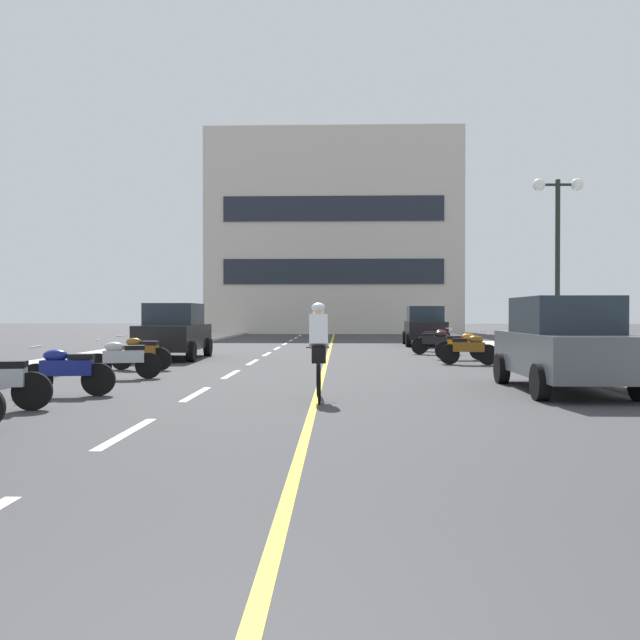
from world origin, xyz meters
The scene contains 28 objects.
ground_plane centered at (0.00, 21.00, 0.00)m, with size 140.00×140.00×0.00m, color #38383A.
curb_left centered at (-7.20, 24.00, 0.06)m, with size 2.40×72.00×0.12m, color #B7B2A8.
curb_right centered at (7.20, 24.00, 0.06)m, with size 2.40×72.00×0.12m, color #B7B2A8.
lane_dash_1 centered at (-2.00, 6.00, 0.00)m, with size 0.14×2.20×0.01m, color silver.
lane_dash_2 centered at (-2.00, 10.00, 0.00)m, with size 0.14×2.20×0.01m, color silver.
lane_dash_3 centered at (-2.00, 14.00, 0.00)m, with size 0.14×2.20×0.01m, color silver.
lane_dash_4 centered at (-2.00, 18.00, 0.00)m, with size 0.14×2.20×0.01m, color silver.
lane_dash_5 centered at (-2.00, 22.00, 0.00)m, with size 0.14×2.20×0.01m, color silver.
lane_dash_6 centered at (-2.00, 26.00, 0.00)m, with size 0.14×2.20×0.01m, color silver.
lane_dash_7 centered at (-2.00, 30.00, 0.00)m, with size 0.14×2.20×0.01m, color silver.
lane_dash_8 centered at (-2.00, 34.00, 0.00)m, with size 0.14×2.20×0.01m, color silver.
lane_dash_9 centered at (-2.00, 38.00, 0.00)m, with size 0.14×2.20×0.01m, color silver.
lane_dash_10 centered at (-2.00, 42.00, 0.00)m, with size 0.14×2.20×0.01m, color silver.
lane_dash_11 centered at (-2.00, 46.00, 0.00)m, with size 0.14×2.20×0.01m, color silver.
centre_line_yellow centered at (0.25, 24.00, 0.00)m, with size 0.12×66.00×0.01m, color gold.
office_building centered at (0.20, 49.85, 7.43)m, with size 18.63×9.83×14.86m.
street_lamp_mid centered at (7.03, 17.37, 3.99)m, with size 1.46×0.36×5.31m.
parked_car_near centered at (4.98, 10.68, 0.92)m, with size 1.94×4.21×1.82m.
parked_car_mid centered at (-4.77, 19.47, 0.92)m, with size 1.98×4.23×1.82m.
parked_car_far centered at (4.62, 28.76, 0.92)m, with size 2.07×4.27×1.82m.
motorcycle_4 centered at (-4.27, 9.61, 0.47)m, with size 1.70×0.60×0.92m.
motorcycle_5 centered at (-4.26, 12.72, 0.47)m, with size 1.65×0.76×0.92m.
motorcycle_6 centered at (-4.58, 15.11, 0.47)m, with size 1.70×0.60×0.92m.
motorcycle_7 centered at (4.43, 17.21, 0.47)m, with size 1.69×0.62×0.92m.
motorcycle_8 centered at (4.59, 19.19, 0.47)m, with size 1.70×0.60×0.92m.
motorcycle_9 centered at (4.12, 21.88, 0.47)m, with size 1.67×0.69×0.92m.
motorcycle_10 centered at (4.47, 24.04, 0.47)m, with size 1.66×0.72×0.92m.
cyclist_rider centered at (0.30, 9.31, 0.89)m, with size 0.42×1.77×1.71m.
Camera 1 is at (0.67, -2.25, 1.51)m, focal length 37.37 mm.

